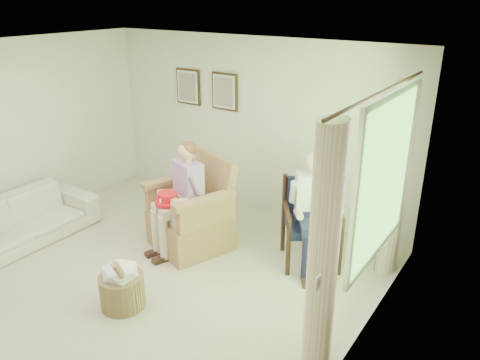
{
  "coord_description": "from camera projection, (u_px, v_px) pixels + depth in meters",
  "views": [
    {
      "loc": [
        3.61,
        -2.87,
        3.15
      ],
      "look_at": [
        0.69,
        1.44,
        1.05
      ],
      "focal_mm": 35.0,
      "sensor_mm": 36.0,
      "label": 1
    }
  ],
  "objects": [
    {
      "name": "right_wall",
      "position": [
        333.0,
        260.0,
        3.47
      ],
      "size": [
        0.04,
        5.5,
        2.6
      ],
      "primitive_type": "cube",
      "color": "silver",
      "rests_on": "ground"
    },
    {
      "name": "ceiling",
      "position": [
        90.0,
        56.0,
        4.29
      ],
      "size": [
        5.0,
        5.5,
        0.02
      ],
      "primitive_type": "cube",
      "color": "white",
      "rests_on": "back_wall"
    },
    {
      "name": "person_wicker",
      "position": [
        183.0,
        190.0,
        5.84
      ],
      "size": [
        0.4,
        0.63,
        1.42
      ],
      "rotation": [
        0.0,
        0.0,
        -0.35
      ],
      "color": "beige",
      "rests_on": "ground"
    },
    {
      "name": "framed_print_right",
      "position": [
        224.0,
        92.0,
        6.91
      ],
      "size": [
        0.45,
        0.05,
        0.55
      ],
      "color": "#382114",
      "rests_on": "back_wall"
    },
    {
      "name": "curtain_right",
      "position": [
        396.0,
        182.0,
        5.29
      ],
      "size": [
        0.34,
        0.34,
        2.3
      ],
      "primitive_type": "cylinder",
      "color": "beige",
      "rests_on": "ground"
    },
    {
      "name": "sofa",
      "position": [
        16.0,
        223.0,
        6.19
      ],
      "size": [
        2.11,
        0.83,
        0.62
      ],
      "primitive_type": "imported",
      "rotation": [
        0.0,
        0.0,
        1.57
      ],
      "color": "silver",
      "rests_on": "ground"
    },
    {
      "name": "wicker_armchair",
      "position": [
        192.0,
        219.0,
        6.14
      ],
      "size": [
        0.93,
        0.92,
        1.19
      ],
      "rotation": [
        0.0,
        0.0,
        -0.35
      ],
      "color": "tan",
      "rests_on": "ground"
    },
    {
      "name": "person_dark",
      "position": [
        310.0,
        204.0,
        5.51
      ],
      "size": [
        0.4,
        0.63,
        1.4
      ],
      "rotation": [
        0.0,
        0.0,
        0.61
      ],
      "color": "#1B1B3D",
      "rests_on": "ground"
    },
    {
      "name": "back_wall",
      "position": [
        251.0,
        127.0,
        6.89
      ],
      "size": [
        5.0,
        0.04,
        2.6
      ],
      "primitive_type": "cube",
      "color": "silver",
      "rests_on": "ground"
    },
    {
      "name": "hatbox",
      "position": [
        121.0,
        284.0,
        4.95
      ],
      "size": [
        0.49,
        0.49,
        0.7
      ],
      "color": "tan",
      "rests_on": "ground"
    },
    {
      "name": "framed_print_left",
      "position": [
        188.0,
        87.0,
        7.28
      ],
      "size": [
        0.45,
        0.05,
        0.55
      ],
      "color": "#382114",
      "rests_on": "back_wall"
    },
    {
      "name": "floor",
      "position": [
        118.0,
        293.0,
        5.26
      ],
      "size": [
        5.5,
        5.5,
        0.0
      ],
      "primitive_type": "plane",
      "color": "beige",
      "rests_on": "ground"
    },
    {
      "name": "wood_armchair",
      "position": [
        315.0,
        218.0,
        5.74
      ],
      "size": [
        0.67,
        0.63,
        1.04
      ],
      "rotation": [
        0.0,
        0.0,
        0.61
      ],
      "color": "black",
      "rests_on": "ground"
    },
    {
      "name": "curtain_left",
      "position": [
        323.0,
        257.0,
        3.79
      ],
      "size": [
        0.34,
        0.34,
        2.3
      ],
      "primitive_type": "cylinder",
      "color": "beige",
      "rests_on": "ground"
    },
    {
      "name": "red_hat",
      "position": [
        168.0,
        199.0,
        5.77
      ],
      "size": [
        0.33,
        0.33,
        0.14
      ],
      "color": "red",
      "rests_on": "person_wicker"
    },
    {
      "name": "window",
      "position": [
        385.0,
        175.0,
        4.31
      ],
      "size": [
        0.13,
        2.5,
        1.63
      ],
      "color": "#2D6B23",
      "rests_on": "right_wall"
    }
  ]
}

